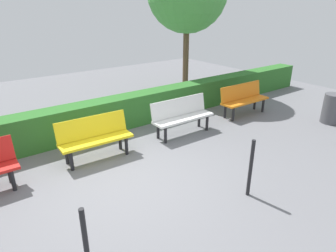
{
  "coord_description": "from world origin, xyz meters",
  "views": [
    {
      "loc": [
        2.07,
        4.16,
        2.92
      ],
      "look_at": [
        -1.38,
        -0.45,
        0.55
      ],
      "focal_mm": 31.57,
      "sensor_mm": 36.0,
      "label": 1
    }
  ],
  "objects_px": {
    "bench_orange": "(244,98)",
    "trash_bin": "(333,109)",
    "bench_yellow": "(95,136)",
    "bench_white": "(182,115)"
  },
  "relations": [
    {
      "from": "bench_orange",
      "to": "bench_yellow",
      "type": "distance_m",
      "value": 4.45
    },
    {
      "from": "bench_white",
      "to": "bench_orange",
      "type": "bearing_deg",
      "value": -178.39
    },
    {
      "from": "bench_orange",
      "to": "bench_white",
      "type": "xyz_separation_m",
      "value": [
        2.26,
        0.01,
        0.0
      ]
    },
    {
      "from": "bench_orange",
      "to": "bench_yellow",
      "type": "bearing_deg",
      "value": 0.07
    },
    {
      "from": "bench_orange",
      "to": "trash_bin",
      "type": "xyz_separation_m",
      "value": [
        -1.38,
        1.84,
        -0.09
      ]
    },
    {
      "from": "bench_white",
      "to": "bench_yellow",
      "type": "bearing_deg",
      "value": -0.81
    },
    {
      "from": "bench_orange",
      "to": "bench_white",
      "type": "height_order",
      "value": "same"
    },
    {
      "from": "bench_yellow",
      "to": "bench_orange",
      "type": "bearing_deg",
      "value": -178.35
    },
    {
      "from": "trash_bin",
      "to": "bench_white",
      "type": "bearing_deg",
      "value": -26.63
    },
    {
      "from": "bench_yellow",
      "to": "trash_bin",
      "type": "height_order",
      "value": "bench_yellow"
    }
  ]
}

